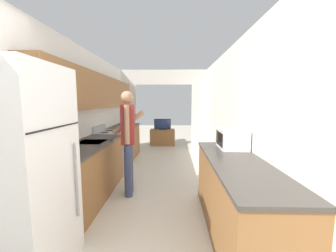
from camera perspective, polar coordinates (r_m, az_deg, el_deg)
The scene contains 11 objects.
wall_left at distance 3.91m, azimuth -22.46°, elevation 5.04°, with size 0.38×7.72×2.50m.
wall_right at distance 3.38m, azimuth 19.56°, elevation 1.66°, with size 0.06×7.72×2.50m.
wall_far_with_doorway at distance 6.50m, azimuth -1.18°, elevation 6.12°, with size 3.05×0.06×2.50m.
counter_left at distance 4.38m, azimuth -16.36°, elevation -7.84°, with size 0.62×4.11×0.88m.
counter_right at distance 2.60m, azimuth 18.32°, elevation -18.35°, with size 0.62×2.05×0.88m.
refrigerator at distance 2.19m, azimuth -35.59°, elevation -10.79°, with size 0.70×0.76×1.84m.
range_oven at distance 4.70m, azimuth -14.97°, elevation -6.74°, with size 0.66×0.72×1.02m.
person at distance 3.39m, azimuth -11.00°, elevation -3.78°, with size 0.55×0.41×1.70m.
microwave at distance 3.01m, azimuth 17.32°, elevation -3.35°, with size 0.36×0.46×0.27m.
tv_cabinet at distance 7.25m, azimuth -1.51°, elevation -3.11°, with size 0.86×0.42×0.56m.
television at distance 7.14m, azimuth -1.54°, elevation 0.47°, with size 0.57×0.16×0.37m.
Camera 1 is at (0.31, -1.14, 1.53)m, focal length 22.00 mm.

